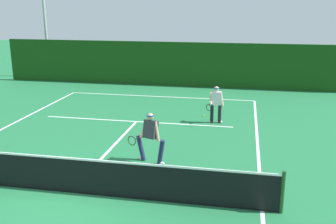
{
  "coord_description": "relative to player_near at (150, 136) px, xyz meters",
  "views": [
    {
      "loc": [
        4.33,
        -8.59,
        4.75
      ],
      "look_at": [
        1.71,
        4.69,
        1.0
      ],
      "focal_mm": 41.75,
      "sensor_mm": 36.0,
      "label": 1
    }
  ],
  "objects": [
    {
      "name": "tennis_ball",
      "position": [
        1.07,
        5.5,
        -0.83
      ],
      "size": [
        0.07,
        0.07,
        0.07
      ],
      "primitive_type": "sphere",
      "color": "#D1E033",
      "rests_on": "ground_plane"
    },
    {
      "name": "court_line_baseline_far",
      "position": [
        -1.61,
        8.77,
        -0.86
      ],
      "size": [
        9.84,
        0.1,
        0.01
      ],
      "primitive_type": "cube",
      "color": "white",
      "rests_on": "ground_plane"
    },
    {
      "name": "court_line_sideline_right",
      "position": [
        3.31,
        -2.39,
        -0.86
      ],
      "size": [
        0.1,
        22.33,
        0.01
      ],
      "primitive_type": "cube",
      "color": "white",
      "rests_on": "ground_plane"
    },
    {
      "name": "back_fence_windscreen",
      "position": [
        -1.61,
        11.71,
        0.44
      ],
      "size": [
        20.82,
        0.12,
        2.61
      ],
      "primitive_type": "cube",
      "color": "#154112",
      "rests_on": "ground_plane"
    },
    {
      "name": "light_pole",
      "position": [
        -10.26,
        13.18,
        3.29
      ],
      "size": [
        0.55,
        0.44,
        6.68
      ],
      "color": "#9EA39E",
      "rests_on": "ground_plane"
    },
    {
      "name": "ground_plane",
      "position": [
        -1.61,
        -2.39,
        -0.87
      ],
      "size": [
        80.0,
        80.0,
        0.0
      ],
      "primitive_type": "plane",
      "color": "#216F3F"
    },
    {
      "name": "tennis_net",
      "position": [
        -1.61,
        -2.39,
        -0.36
      ],
      "size": [
        10.79,
        0.09,
        1.06
      ],
      "color": "#1E4723",
      "rests_on": "ground_plane"
    },
    {
      "name": "player_near",
      "position": [
        0.0,
        0.0,
        0.0
      ],
      "size": [
        1.1,
        0.84,
        1.59
      ],
      "rotation": [
        0.0,
        0.0,
        2.79
      ],
      "color": "#1E234C",
      "rests_on": "ground_plane"
    },
    {
      "name": "player_far",
      "position": [
        1.65,
        4.57,
        -0.03
      ],
      "size": [
        0.67,
        0.86,
        1.54
      ],
      "rotation": [
        0.0,
        0.0,
        3.26
      ],
      "color": "black",
      "rests_on": "ground_plane"
    },
    {
      "name": "court_line_centre",
      "position": [
        -1.61,
        0.81,
        -0.86
      ],
      "size": [
        0.1,
        6.4,
        0.01
      ],
      "primitive_type": "cube",
      "color": "white",
      "rests_on": "ground_plane"
    },
    {
      "name": "court_line_service",
      "position": [
        -1.61,
        4.11,
        -0.86
      ],
      "size": [
        8.02,
        0.1,
        0.01
      ],
      "primitive_type": "cube",
      "color": "white",
      "rests_on": "ground_plane"
    }
  ]
}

